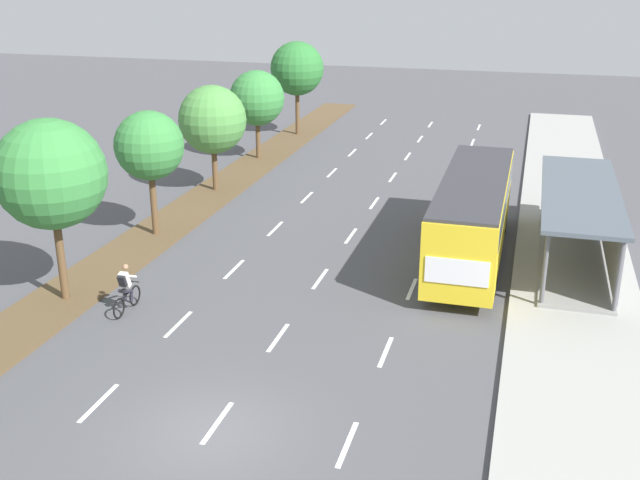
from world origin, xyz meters
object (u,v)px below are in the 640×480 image
(median_tree_fourth, at_px, (212,120))
(median_tree_second, at_px, (50,175))
(bus_shelter, at_px, (585,218))
(median_tree_farthest, at_px, (297,69))
(bus, at_px, (473,210))
(cyclist, at_px, (126,290))
(median_tree_fifth, at_px, (257,98))
(median_tree_third, at_px, (149,146))

(median_tree_fourth, bearing_deg, median_tree_second, -89.11)
(bus_shelter, xyz_separation_m, median_tree_farthest, (-17.78, 19.22, 2.65))
(bus, height_order, cyclist, bus)
(bus_shelter, bearing_deg, median_tree_fifth, 145.90)
(bus_shelter, bearing_deg, median_tree_fourth, 163.65)
(bus, relative_size, cyclist, 6.20)
(median_tree_third, distance_m, median_tree_farthest, 20.96)
(median_tree_second, bearing_deg, median_tree_fifth, 91.10)
(bus_shelter, xyz_separation_m, median_tree_second, (-17.67, -8.73, 2.76))
(median_tree_second, distance_m, median_tree_fifth, 20.98)
(cyclist, height_order, median_tree_fifth, median_tree_fifth)
(bus_shelter, distance_m, median_tree_fourth, 18.73)
(cyclist, distance_m, median_tree_second, 4.60)
(bus_shelter, height_order, cyclist, bus_shelter)
(bus_shelter, bearing_deg, median_tree_second, -153.72)
(bus_shelter, relative_size, cyclist, 5.83)
(bus_shelter, distance_m, median_tree_farthest, 26.31)
(bus_shelter, bearing_deg, median_tree_third, -174.40)
(median_tree_second, height_order, median_tree_fifth, median_tree_second)
(bus, height_order, median_tree_fourth, median_tree_fourth)
(median_tree_fourth, relative_size, median_tree_fifth, 1.03)
(median_tree_second, xyz_separation_m, median_tree_fourth, (-0.22, 13.97, -0.85))
(bus, distance_m, median_tree_fifth, 18.96)
(median_tree_third, xyz_separation_m, median_tree_fourth, (-0.15, 6.99, -0.24))
(median_tree_second, height_order, median_tree_third, median_tree_second)
(median_tree_third, relative_size, median_tree_fifth, 1.03)
(bus, bearing_deg, median_tree_fourth, 156.48)
(median_tree_second, bearing_deg, bus_shelter, 26.28)
(median_tree_third, distance_m, median_tree_fourth, 6.99)
(bus_shelter, height_order, median_tree_second, median_tree_second)
(cyclist, height_order, median_tree_second, median_tree_second)
(median_tree_farthest, bearing_deg, median_tree_second, -89.78)
(bus, bearing_deg, median_tree_second, -148.98)
(median_tree_fourth, distance_m, median_tree_fifth, 6.99)
(median_tree_fourth, bearing_deg, cyclist, -79.00)
(median_tree_second, bearing_deg, median_tree_fourth, 90.89)
(bus, bearing_deg, median_tree_third, -175.48)
(median_tree_third, height_order, median_tree_fourth, median_tree_fourth)
(median_tree_second, xyz_separation_m, median_tree_third, (-0.06, 6.99, -0.61))
(median_tree_second, relative_size, median_tree_farthest, 1.03)
(bus, bearing_deg, median_tree_farthest, 124.16)
(median_tree_third, distance_m, median_tree_fifth, 13.98)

